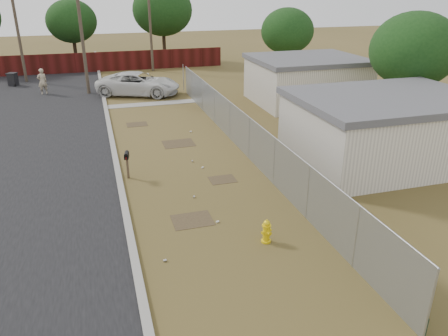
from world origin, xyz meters
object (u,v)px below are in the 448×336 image
object	(u,v)px
mailbox	(127,158)
trash_bin	(13,79)
pedestrian	(42,81)
fire_hydrant	(266,231)
pickup_truck	(138,84)

from	to	relation	value
mailbox	trash_bin	size ratio (longest dim) A/B	1.13
mailbox	pedestrian	xyz separation A→B (m)	(-4.63, 17.44, 0.03)
fire_hydrant	pedestrian	xyz separation A→B (m)	(-8.39, 23.81, 0.58)
fire_hydrant	mailbox	distance (m)	7.42
fire_hydrant	pickup_truck	size ratio (longest dim) A/B	0.14
pickup_truck	pedestrian	world-z (taller)	pedestrian
pickup_truck	pedestrian	xyz separation A→B (m)	(-6.82, 2.29, 0.12)
pedestrian	trash_bin	xyz separation A→B (m)	(-2.59, 3.82, -0.42)
fire_hydrant	pickup_truck	xyz separation A→B (m)	(-1.57, 21.51, 0.46)
mailbox	trash_bin	bearing A→B (deg)	108.75
fire_hydrant	trash_bin	xyz separation A→B (m)	(-10.99, 27.63, 0.16)
fire_hydrant	trash_bin	distance (m)	29.73
fire_hydrant	trash_bin	world-z (taller)	trash_bin
trash_bin	fire_hydrant	bearing A→B (deg)	-68.31
pickup_truck	trash_bin	world-z (taller)	pickup_truck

